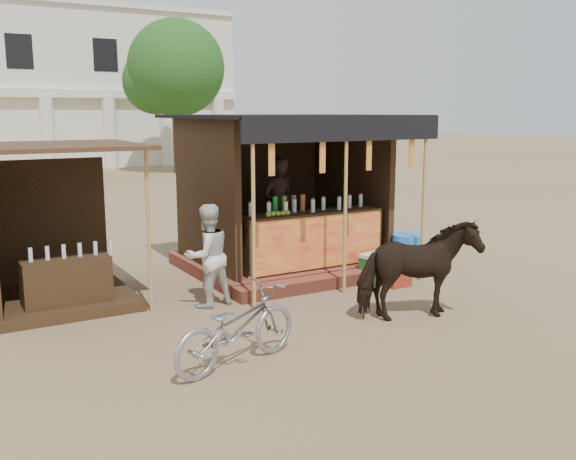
# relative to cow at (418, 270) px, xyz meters

# --- Properties ---
(ground) EXTENTS (120.00, 120.00, 0.00)m
(ground) POSITION_rel_cow_xyz_m (-1.11, 0.03, -0.69)
(ground) COLOR #846B4C
(ground) RESTS_ON ground
(main_stall) EXTENTS (3.60, 3.61, 2.78)m
(main_stall) POSITION_rel_cow_xyz_m (-0.11, 3.39, 0.34)
(main_stall) COLOR brown
(main_stall) RESTS_ON ground
(secondary_stall) EXTENTS (2.40, 2.40, 2.38)m
(secondary_stall) POSITION_rel_cow_xyz_m (-4.27, 3.26, 0.16)
(secondary_stall) COLOR #392314
(secondary_stall) RESTS_ON ground
(cow) EXTENTS (1.77, 1.10, 1.39)m
(cow) POSITION_rel_cow_xyz_m (0.00, 0.00, 0.00)
(cow) COLOR black
(cow) RESTS_ON ground
(motorbike) EXTENTS (1.82, 1.03, 0.91)m
(motorbike) POSITION_rel_cow_xyz_m (-2.87, -0.25, -0.24)
(motorbike) COLOR #95949C
(motorbike) RESTS_ON ground
(bystander) EXTENTS (0.82, 0.68, 1.52)m
(bystander) POSITION_rel_cow_xyz_m (-2.24, 2.03, 0.07)
(bystander) COLOR beige
(bystander) RESTS_ON ground
(blue_barrel) EXTENTS (0.59, 0.59, 0.71)m
(blue_barrel) POSITION_rel_cow_xyz_m (1.57, 2.03, -0.34)
(blue_barrel) COLOR blue
(blue_barrel) RESTS_ON ground
(red_crate) EXTENTS (0.40, 0.43, 0.30)m
(red_crate) POSITION_rel_cow_xyz_m (0.87, 1.53, -0.54)
(red_crate) COLOR maroon
(red_crate) RESTS_ON ground
(cooler) EXTENTS (0.71, 0.56, 0.46)m
(cooler) POSITION_rel_cow_xyz_m (0.89, 1.93, -0.46)
(cooler) COLOR #16662A
(cooler) RESTS_ON ground
(tree) EXTENTS (4.50, 4.40, 7.00)m
(tree) POSITION_rel_cow_xyz_m (4.70, 22.17, 3.94)
(tree) COLOR #382314
(tree) RESTS_ON ground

